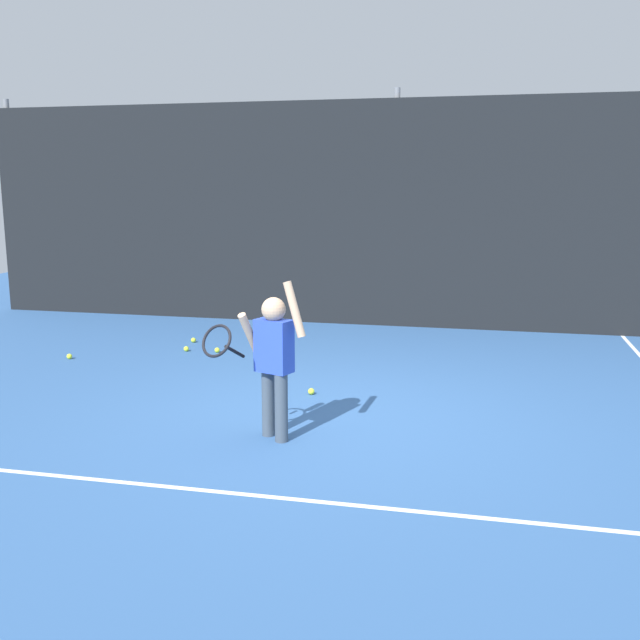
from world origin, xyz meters
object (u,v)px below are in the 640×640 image
(tennis_ball_0, at_px, (69,356))
(tennis_ball_7, at_px, (217,350))
(tennis_ball_1, at_px, (311,391))
(tennis_ball_5, at_px, (186,349))
(tennis_player, at_px, (272,355))
(tennis_ball_2, at_px, (193,340))

(tennis_ball_0, bearing_deg, tennis_ball_7, 23.72)
(tennis_ball_1, height_order, tennis_ball_5, same)
(tennis_ball_0, xyz_separation_m, tennis_ball_1, (3.25, -0.81, 0.00))
(tennis_ball_7, bearing_deg, tennis_player, -60.96)
(tennis_ball_7, bearing_deg, tennis_ball_5, -176.92)
(tennis_ball_0, xyz_separation_m, tennis_ball_2, (1.12, 1.21, 0.00))
(tennis_ball_1, bearing_deg, tennis_ball_7, 136.24)
(tennis_player, bearing_deg, tennis_ball_0, 166.74)
(tennis_ball_1, height_order, tennis_ball_7, same)
(tennis_ball_2, distance_m, tennis_ball_7, 0.72)
(tennis_ball_2, bearing_deg, tennis_ball_1, -43.54)
(tennis_player, distance_m, tennis_ball_0, 3.94)
(tennis_ball_1, xyz_separation_m, tennis_ball_2, (-2.13, 2.02, 0.00))
(tennis_ball_1, bearing_deg, tennis_player, -90.72)
(tennis_ball_1, relative_size, tennis_ball_5, 1.00)
(tennis_player, xyz_separation_m, tennis_ball_0, (-3.23, 2.13, -0.69))
(tennis_player, height_order, tennis_ball_0, tennis_player)
(tennis_ball_7, bearing_deg, tennis_ball_2, 137.16)
(tennis_ball_5, xyz_separation_m, tennis_ball_7, (0.41, 0.02, 0.00))
(tennis_player, distance_m, tennis_ball_7, 3.34)
(tennis_player, distance_m, tennis_ball_2, 4.02)
(tennis_ball_2, relative_size, tennis_ball_5, 1.00)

